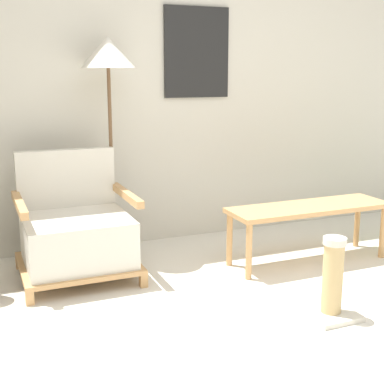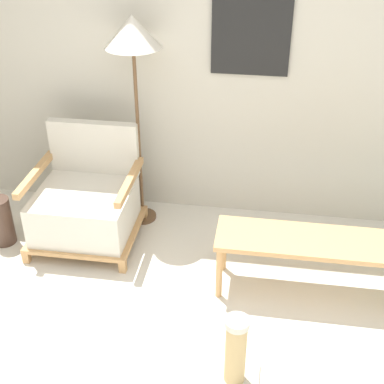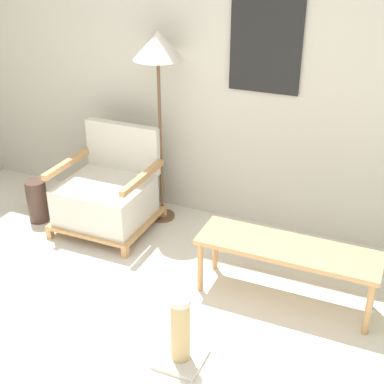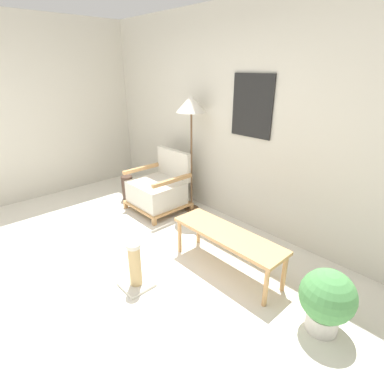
{
  "view_description": "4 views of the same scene",
  "coord_description": "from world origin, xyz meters",
  "px_view_note": "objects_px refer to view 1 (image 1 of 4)",
  "views": [
    {
      "loc": [
        -1.52,
        -1.91,
        1.39
      ],
      "look_at": [
        -0.08,
        1.55,
        0.55
      ],
      "focal_mm": 50.0,
      "sensor_mm": 36.0,
      "label": 1
    },
    {
      "loc": [
        0.41,
        -1.59,
        2.49
      ],
      "look_at": [
        -0.08,
        1.55,
        0.55
      ],
      "focal_mm": 50.0,
      "sensor_mm": 36.0,
      "label": 2
    },
    {
      "loc": [
        1.37,
        -1.77,
        2.4
      ],
      "look_at": [
        -0.08,
        1.55,
        0.55
      ],
      "focal_mm": 50.0,
      "sensor_mm": 36.0,
      "label": 3
    },
    {
      "loc": [
        2.42,
        -0.75,
        1.98
      ],
      "look_at": [
        -0.08,
        1.55,
        0.55
      ],
      "focal_mm": 28.0,
      "sensor_mm": 36.0,
      "label": 4
    }
  ],
  "objects_px": {
    "armchair": "(76,233)",
    "scratching_post": "(332,285)",
    "floor_lamp": "(108,62)",
    "coffee_table": "(309,212)"
  },
  "relations": [
    {
      "from": "scratching_post",
      "to": "coffee_table",
      "type": "bearing_deg",
      "value": 63.78
    },
    {
      "from": "armchair",
      "to": "scratching_post",
      "type": "bearing_deg",
      "value": -44.39
    },
    {
      "from": "armchair",
      "to": "floor_lamp",
      "type": "relative_size",
      "value": 0.52
    },
    {
      "from": "armchair",
      "to": "coffee_table",
      "type": "bearing_deg",
      "value": -12.53
    },
    {
      "from": "floor_lamp",
      "to": "scratching_post",
      "type": "height_order",
      "value": "floor_lamp"
    },
    {
      "from": "armchair",
      "to": "floor_lamp",
      "type": "bearing_deg",
      "value": 43.65
    },
    {
      "from": "floor_lamp",
      "to": "scratching_post",
      "type": "relative_size",
      "value": 3.42
    },
    {
      "from": "coffee_table",
      "to": "floor_lamp",
      "type": "bearing_deg",
      "value": 151.8
    },
    {
      "from": "floor_lamp",
      "to": "coffee_table",
      "type": "relative_size",
      "value": 1.33
    },
    {
      "from": "floor_lamp",
      "to": "coffee_table",
      "type": "distance_m",
      "value": 1.83
    }
  ]
}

